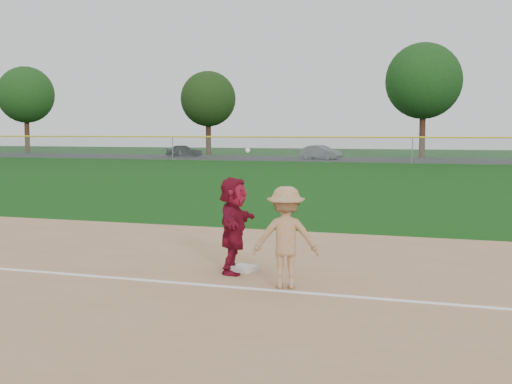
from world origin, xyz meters
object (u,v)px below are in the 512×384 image
(car_left, at_px, (184,151))
(car_mid, at_px, (321,152))
(first_base, at_px, (243,268))
(base_runner, at_px, (234,225))

(car_left, relative_size, car_mid, 0.94)
(car_left, xyz_separation_m, car_mid, (13.57, -1.19, 0.02))
(car_mid, bearing_deg, first_base, -149.95)
(first_base, relative_size, car_left, 0.11)
(first_base, height_order, car_mid, car_mid)
(first_base, height_order, base_runner, base_runner)
(car_left, bearing_deg, first_base, -178.80)
(first_base, bearing_deg, car_left, 115.52)
(base_runner, bearing_deg, first_base, -39.57)
(car_left, distance_m, car_mid, 13.62)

